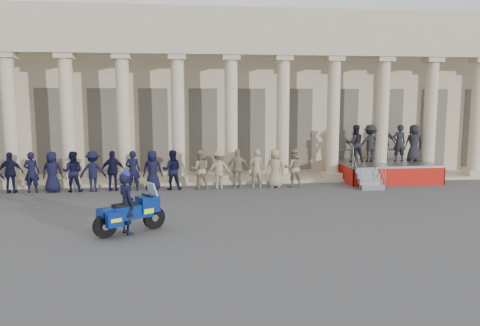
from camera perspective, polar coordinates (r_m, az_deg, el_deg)
ground at (r=15.61m, az=-2.89°, el=-7.61°), size 90.00×90.00×0.00m
building at (r=29.80m, az=-4.93°, el=8.37°), size 40.00×12.50×9.00m
officer_rank at (r=22.06m, az=-14.61°, el=-0.93°), size 17.20×0.70×1.84m
reviewing_stand at (r=25.28m, az=16.90°, el=1.57°), size 4.69×4.39×2.88m
motorcycle at (r=14.97m, az=-13.19°, el=-5.87°), size 2.10×1.60×1.52m
rider at (r=14.84m, az=-13.68°, el=-4.71°), size 0.75×0.83×2.00m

